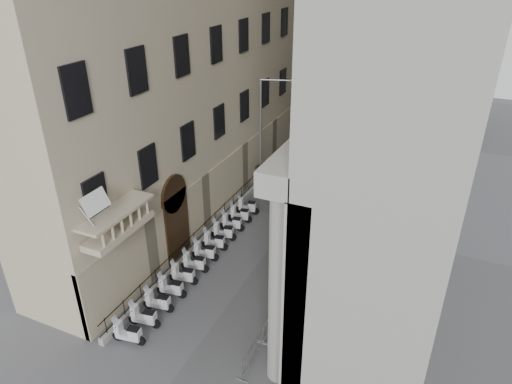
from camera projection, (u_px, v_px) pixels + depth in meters
iron_fence at (231, 214)px, 33.55m from camera, size 0.30×28.00×1.40m
blue_awning at (368, 190)px, 37.02m from camera, size 1.60×3.00×3.00m
flag at (120, 334)px, 22.88m from camera, size 1.00×1.40×8.20m
scooter_0 at (130, 343)px, 22.37m from camera, size 1.47×0.77×1.50m
scooter_1 at (146, 326)px, 23.39m from camera, size 1.47×0.77×1.50m
scooter_2 at (160, 310)px, 24.41m from camera, size 1.47×0.77×1.50m
scooter_3 at (173, 296)px, 25.43m from camera, size 1.47×0.77×1.50m
scooter_4 at (184, 283)px, 26.45m from camera, size 1.47×0.77×1.50m
scooter_5 at (196, 271)px, 27.47m from camera, size 1.47×0.77×1.50m
scooter_6 at (206, 260)px, 28.49m from camera, size 1.47×0.77×1.50m
scooter_7 at (215, 249)px, 29.51m from camera, size 1.47×0.77×1.50m
scooter_8 at (224, 239)px, 30.53m from camera, size 1.47×0.77×1.50m
scooter_9 at (233, 230)px, 31.56m from camera, size 1.47×0.77×1.50m
scooter_10 at (240, 222)px, 32.58m from camera, size 1.47×0.77×1.50m
scooter_11 at (248, 213)px, 33.60m from camera, size 1.47×0.77×1.50m
barrier_0 at (253, 362)px, 21.31m from camera, size 0.60×2.40×1.10m
barrier_1 at (273, 326)px, 23.34m from camera, size 0.60×2.40×1.10m
barrier_2 at (290, 297)px, 25.37m from camera, size 0.60×2.40×1.10m
barrier_3 at (304, 272)px, 27.40m from camera, size 0.60×2.40×1.10m
barrier_4 at (316, 250)px, 29.43m from camera, size 0.60×2.40×1.10m
barrier_5 at (327, 231)px, 31.47m from camera, size 0.60×2.40×1.10m
barrier_6 at (336, 214)px, 33.50m from camera, size 0.60×2.40×1.10m
barrier_7 at (345, 200)px, 35.53m from camera, size 0.60×2.40×1.10m
security_tent at (306, 149)px, 37.82m from camera, size 3.91×3.91×3.18m
street_lamp at (265, 124)px, 35.37m from camera, size 2.78×1.00×8.78m
info_kiosk at (260, 175)px, 37.28m from camera, size 0.49×0.91×1.86m
pedestrian_a at (359, 152)px, 41.53m from camera, size 0.72×0.48×1.97m
pedestrian_b at (341, 147)px, 43.08m from camera, size 0.98×0.91×1.61m
pedestrian_c at (322, 141)px, 44.58m from camera, size 0.80×0.53×1.63m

